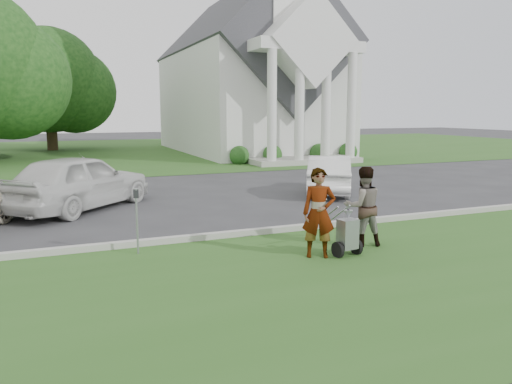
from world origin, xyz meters
TOP-DOWN VIEW (x-y plane):
  - ground at (0.00, 0.00)m, footprint 120.00×120.00m
  - grass_strip at (0.00, -3.00)m, footprint 80.00×7.00m
  - church_lawn at (0.00, 27.00)m, footprint 80.00×30.00m
  - curb at (0.00, 0.55)m, footprint 80.00×0.18m
  - church at (9.00, 23.11)m, footprint 9.19×19.00m
  - tree_back at (-4.01, 29.99)m, footprint 9.61×7.60m
  - striping_cart at (1.35, -1.73)m, footprint 0.60×1.14m
  - person_left at (0.77, -1.60)m, footprint 0.77×0.66m
  - person_right at (2.07, -1.20)m, footprint 0.94×0.79m
  - parking_meter_near at (-2.52, -0.03)m, footprint 0.10×0.09m
  - car_b at (-3.35, 5.37)m, footprint 4.83×4.89m
  - car_d at (5.04, 5.26)m, footprint 3.27×4.21m

SIDE VIEW (x-z plane):
  - ground at x=0.00m, z-range 0.00..0.00m
  - grass_strip at x=0.00m, z-range 0.00..0.01m
  - church_lawn at x=0.00m, z-range 0.00..0.01m
  - curb at x=0.00m, z-range 0.00..0.15m
  - striping_cart at x=1.35m, z-range -0.07..0.95m
  - car_d at x=5.04m, z-range 0.00..1.34m
  - car_b at x=-3.35m, z-range 0.00..1.67m
  - person_right at x=2.07m, z-range 0.00..1.71m
  - parking_meter_near at x=-2.52m, z-range 0.18..1.54m
  - person_left at x=0.77m, z-range 0.00..1.78m
  - tree_back at x=-4.01m, z-range 0.28..9.17m
  - church at x=9.00m, z-range -6.11..17.99m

